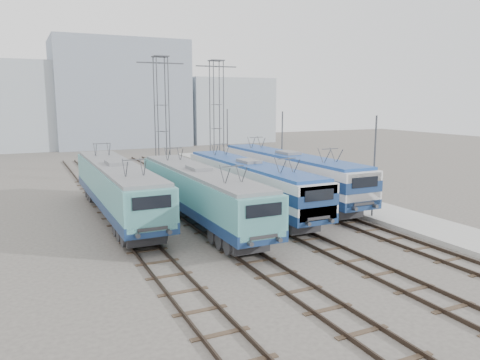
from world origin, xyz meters
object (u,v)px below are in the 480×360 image
(locomotive_center_right, at_px, (250,181))
(catenary_tower_east, at_px, (217,113))
(locomotive_far_left, at_px, (118,186))
(locomotive_center_left, at_px, (200,191))
(mast_front, at_px, (374,169))
(mast_rear, at_px, (227,141))
(catenary_tower_west, at_px, (162,114))
(mast_mid, at_px, (282,151))
(locomotive_far_right, at_px, (289,172))

(locomotive_center_right, bearing_deg, catenary_tower_east, 75.39)
(locomotive_far_left, relative_size, locomotive_center_left, 1.04)
(locomotive_center_right, bearing_deg, mast_front, -41.87)
(mast_rear, bearing_deg, catenary_tower_east, -136.40)
(catenary_tower_west, relative_size, mast_mid, 1.71)
(locomotive_far_left, height_order, catenary_tower_west, catenary_tower_west)
(locomotive_center_right, relative_size, catenary_tower_east, 1.45)
(mast_front, bearing_deg, catenary_tower_east, 95.45)
(locomotive_center_right, height_order, catenary_tower_east, catenary_tower_east)
(mast_mid, bearing_deg, mast_front, -90.00)
(locomotive_far_left, bearing_deg, mast_rear, 46.82)
(locomotive_center_left, distance_m, locomotive_far_right, 9.81)
(mast_rear, bearing_deg, mast_mid, -90.00)
(locomotive_far_right, relative_size, catenary_tower_east, 1.54)
(locomotive_far_left, distance_m, mast_front, 17.19)
(locomotive_far_right, bearing_deg, locomotive_far_left, -179.68)
(locomotive_far_left, xyz_separation_m, mast_front, (15.35, -7.64, 1.22))
(locomotive_far_left, bearing_deg, catenary_tower_east, 47.30)
(mast_mid, height_order, mast_rear, same)
(locomotive_far_left, relative_size, locomotive_center_right, 1.05)
(locomotive_center_left, height_order, mast_rear, mast_rear)
(catenary_tower_east, relative_size, mast_front, 1.71)
(locomotive_far_left, bearing_deg, catenary_tower_west, 61.36)
(locomotive_center_right, relative_size, locomotive_far_right, 0.95)
(locomotive_center_right, bearing_deg, mast_rear, 70.87)
(locomotive_center_right, distance_m, catenary_tower_west, 15.14)
(locomotive_far_left, relative_size, catenary_tower_east, 1.53)
(catenary_tower_east, bearing_deg, locomotive_center_right, -104.61)
(locomotive_far_right, distance_m, catenary_tower_west, 14.66)
(mast_mid, bearing_deg, locomotive_far_left, -164.15)
(locomotive_far_left, xyz_separation_m, locomotive_center_right, (9.00, -1.95, -0.05))
(mast_mid, bearing_deg, catenary_tower_east, 101.86)
(catenary_tower_east, height_order, mast_rear, catenary_tower_east)
(catenary_tower_west, height_order, mast_mid, catenary_tower_west)
(mast_front, xyz_separation_m, mast_rear, (0.00, 24.00, 0.00))
(locomotive_far_right, xyz_separation_m, mast_mid, (1.85, 4.28, 1.15))
(locomotive_center_left, height_order, locomotive_center_right, locomotive_center_left)
(mast_front, bearing_deg, locomotive_center_left, 160.63)
(locomotive_center_right, relative_size, catenary_tower_west, 1.45)
(mast_rear, bearing_deg, locomotive_far_left, -133.18)
(mast_mid, distance_m, mast_rear, 12.00)
(locomotive_far_left, xyz_separation_m, locomotive_center_left, (4.50, -3.83, -0.08))
(locomotive_far_left, height_order, catenary_tower_east, catenary_tower_east)
(mast_rear, bearing_deg, locomotive_far_right, -96.48)
(locomotive_center_right, distance_m, mast_rear, 19.42)
(locomotive_center_left, xyz_separation_m, mast_front, (10.85, -3.81, 1.30))
(locomotive_center_left, relative_size, mast_rear, 2.51)
(locomotive_far_right, bearing_deg, locomotive_center_right, -155.77)
(mast_rear, bearing_deg, mast_front, -90.00)
(mast_mid, bearing_deg, catenary_tower_west, 137.07)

